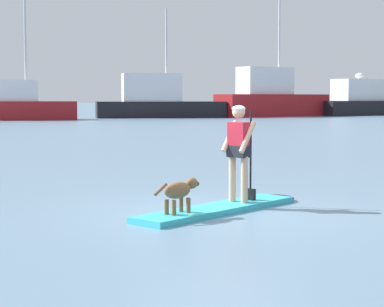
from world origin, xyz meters
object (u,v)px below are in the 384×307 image
Objects in this scene: moored_boat_outer at (19,105)px; moored_boat_port at (157,101)px; paddleboard at (226,207)px; moored_boat_center at (364,102)px; dog at (180,191)px; person_paddler at (239,147)px; moored_boat_far_port at (271,98)px.

moored_boat_outer is 12.68m from moored_boat_port.
moored_boat_center reaches higher than paddleboard.
moored_boat_port is at bearing 68.32° from dog.
moored_boat_outer is (5.62, 47.63, 0.19)m from person_paddler.
person_paddler is at bearing 24.02° from dog.
person_paddler reaches higher than dog.
person_paddler is at bearing -96.73° from moored_boat_outer.
person_paddler is 0.14× the size of moored_boat_port.
moored_boat_port is (18.56, 48.90, 1.43)m from paddleboard.
dog is 48.75m from moored_boat_outer.
moored_boat_port is at bearing 69.21° from paddleboard.
paddleboard is 1.23m from dog.
dog is at bearing -131.00° from moored_boat_center.
person_paddler is 52.06m from moored_boat_port.
moored_boat_far_port is at bearing 57.37° from dog.
moored_boat_port is at bearing 178.22° from moored_boat_center.
paddleboard is 0.30× the size of moored_boat_center.
moored_boat_outer reaches higher than moored_boat_far_port.
dog is 0.08× the size of moored_boat_port.
moored_boat_far_port is at bearing 58.22° from person_paddler.
moored_boat_outer is 0.95× the size of moored_boat_far_port.
moored_boat_center is (35.31, 0.42, 0.12)m from moored_boat_outer.
moored_boat_outer is (7.00, 48.24, 0.80)m from dog.
paddleboard is at bearing -130.56° from moored_boat_center.
moored_boat_far_port is (23.89, 0.01, 0.51)m from moored_boat_outer.
moored_boat_center is at bearing 0.69° from moored_boat_outer.
moored_boat_far_port is 0.99× the size of moored_boat_center.
moored_boat_port is 0.97× the size of moored_boat_far_port.
dog is 57.30m from moored_boat_far_port.
moored_boat_outer reaches higher than moored_boat_port.
moored_boat_outer is at bearing 82.92° from paddleboard.
person_paddler is at bearing 24.02° from paddleboard.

